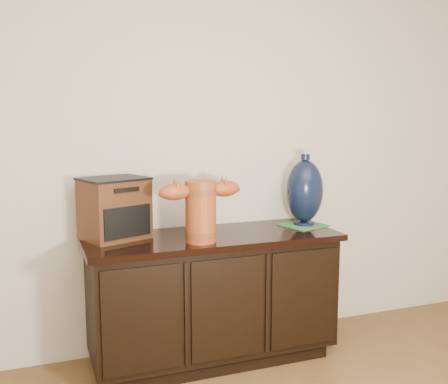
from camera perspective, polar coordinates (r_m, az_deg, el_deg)
name	(u,v)px	position (r m, az deg, el deg)	size (l,w,h in m)	color
sideboard	(212,296)	(3.12, -1.27, -11.27)	(1.46, 0.56, 0.75)	black
terracotta_vessel	(201,208)	(2.82, -2.55, -1.71)	(0.47, 0.19, 0.33)	#99421B
tv_radio	(115,208)	(2.96, -11.82, -1.75)	(0.42, 0.38, 0.34)	#412210
green_mat	(303,225)	(3.30, 8.62, -3.58)	(0.24, 0.24, 0.01)	#306C36
lamp_base	(305,191)	(3.26, 8.77, 0.08)	(0.28, 0.28, 0.44)	black
spray_can	(197,219)	(3.07, -2.97, -2.94)	(0.06, 0.06, 0.16)	#5D101B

